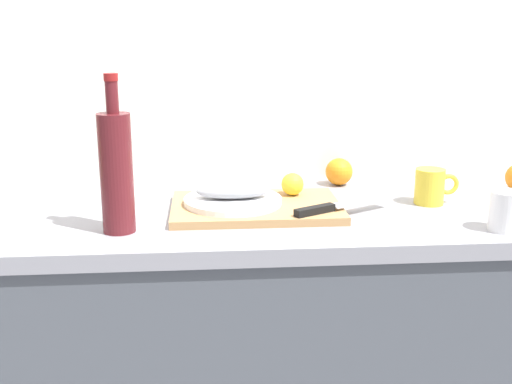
% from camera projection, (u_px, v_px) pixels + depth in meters
% --- Properties ---
extents(back_wall, '(3.20, 0.05, 2.50)m').
position_uv_depth(back_wall, '(195.00, 62.00, 1.82)').
color(back_wall, white).
rests_on(back_wall, ground_plane).
extents(kitchen_counter, '(2.00, 0.60, 0.90)m').
position_uv_depth(kitchen_counter, '(201.00, 369.00, 1.72)').
color(kitchen_counter, '#4C5159').
rests_on(kitchen_counter, ground_plane).
extents(cutting_board, '(0.42, 0.28, 0.02)m').
position_uv_depth(cutting_board, '(256.00, 207.00, 1.59)').
color(cutting_board, tan).
rests_on(cutting_board, kitchen_counter).
extents(white_plate, '(0.25, 0.25, 0.01)m').
position_uv_depth(white_plate, '(233.00, 201.00, 1.59)').
color(white_plate, white).
rests_on(white_plate, cutting_board).
extents(fish_fillet, '(0.18, 0.08, 0.04)m').
position_uv_depth(fish_fillet, '(233.00, 191.00, 1.58)').
color(fish_fillet, gray).
rests_on(fish_fillet, white_plate).
extents(chef_knife, '(0.27, 0.16, 0.02)m').
position_uv_depth(chef_knife, '(332.00, 207.00, 1.53)').
color(chef_knife, silver).
rests_on(chef_knife, cutting_board).
extents(lemon_0, '(0.06, 0.06, 0.06)m').
position_uv_depth(lemon_0, '(292.00, 184.00, 1.66)').
color(lemon_0, yellow).
rests_on(lemon_0, cutting_board).
extents(wine_bottle, '(0.07, 0.07, 0.36)m').
position_uv_depth(wine_bottle, '(116.00, 170.00, 1.40)').
color(wine_bottle, '#59191E').
rests_on(wine_bottle, kitchen_counter).
extents(coffee_mug_1, '(0.12, 0.08, 0.09)m').
position_uv_depth(coffee_mug_1, '(431.00, 186.00, 1.65)').
color(coffee_mug_1, yellow).
rests_on(coffee_mug_1, kitchen_counter).
extents(coffee_mug_2, '(0.11, 0.07, 0.09)m').
position_uv_depth(coffee_mug_2, '(507.00, 211.00, 1.44)').
color(coffee_mug_2, white).
rests_on(coffee_mug_2, kitchen_counter).
extents(orange_1, '(0.08, 0.08, 0.08)m').
position_uv_depth(orange_1, '(339.00, 172.00, 1.84)').
color(orange_1, orange).
rests_on(orange_1, kitchen_counter).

